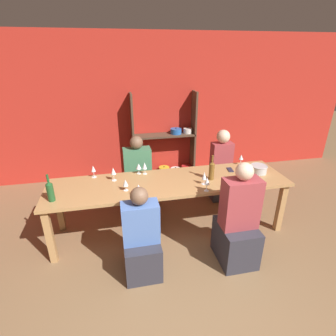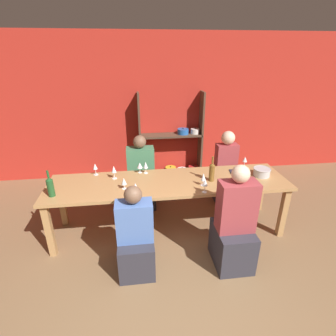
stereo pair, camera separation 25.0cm
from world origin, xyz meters
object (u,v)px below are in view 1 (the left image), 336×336
wine_glass_empty_a (93,169)px  wine_glass_red_c (207,181)px  wine_glass_empty_b (113,171)px  wine_glass_empty_c (125,183)px  wine_glass_white_b (145,166)px  person_far_a (138,181)px  person_near_a (142,243)px  wine_glass_white_a (242,175)px  dining_table (170,186)px  mixing_bowl (259,169)px  shelf_unit (166,150)px  wine_glass_red_a (241,157)px  cell_phone (230,170)px  wine_bottle_green (212,170)px  person_near_b (237,227)px  wine_glass_red_b (204,176)px  wine_glass_red_d (139,167)px  wine_bottle_dark (50,191)px  person_far_b (220,172)px  wine_glass_empty_d (138,188)px

wine_glass_empty_a → wine_glass_red_c: (1.38, -0.69, 0.01)m
wine_glass_empty_b → wine_glass_empty_c: 0.34m
wine_glass_white_b → person_far_a: (-0.06, 0.46, -0.46)m
person_near_a → wine_glass_white_a: bearing=18.2°
dining_table → mixing_bowl: bearing=0.4°
shelf_unit → wine_glass_empty_c: (-0.90, -1.93, 0.32)m
wine_glass_red_a → cell_phone: wine_glass_red_a is taller
wine_bottle_green → wine_glass_white_b: size_ratio=1.96×
wine_glass_empty_b → person_near_b: bearing=-33.7°
wine_glass_empty_b → wine_glass_red_c: wine_glass_empty_b is taller
wine_glass_red_b → wine_glass_red_d: (-0.79, 0.50, -0.01)m
mixing_bowl → wine_bottle_green: size_ratio=0.68×
dining_table → wine_glass_red_d: 0.53m
wine_glass_empty_b → person_near_a: (0.25, -0.87, -0.51)m
shelf_unit → person_near_a: shelf_unit is taller
wine_bottle_dark → wine_glass_red_d: size_ratio=2.17×
person_far_b → wine_glass_red_a: bearing=107.5°
wine_glass_empty_c → wine_glass_red_c: size_ratio=0.82×
wine_glass_empty_d → person_near_b: bearing=-20.2°
shelf_unit → wine_glass_empty_b: bearing=-122.6°
wine_glass_red_b → shelf_unit: bearing=93.1°
wine_glass_white_b → mixing_bowl: bearing=-10.4°
wine_bottle_dark → wine_glass_red_c: wine_bottle_dark is taller
wine_glass_red_c → mixing_bowl: bearing=21.5°
dining_table → wine_glass_empty_b: bearing=165.9°
dining_table → wine_glass_empty_d: (-0.44, -0.34, 0.21)m
wine_glass_red_b → dining_table: bearing=157.7°
wine_glass_empty_a → wine_glass_red_d: size_ratio=1.12×
wine_glass_empty_c → wine_glass_red_c: 1.00m
wine_glass_red_a → person_far_a: (-1.53, 0.43, -0.46)m
wine_glass_white_a → person_near_b: (-0.25, -0.50, -0.42)m
dining_table → wine_glass_red_c: (0.39, -0.35, 0.21)m
wine_glass_empty_a → person_far_b: (2.03, 0.41, -0.43)m
wine_glass_white_a → wine_glass_red_c: size_ratio=0.90×
dining_table → wine_bottle_dark: 1.46m
person_near_b → person_far_b: 1.53m
shelf_unit → wine_glass_empty_a: (-1.30, -1.46, 0.34)m
shelf_unit → mixing_bowl: 2.06m
wine_bottle_green → wine_glass_red_c: bearing=-119.9°
wine_glass_red_c → dining_table: bearing=138.5°
wine_glass_red_b → wine_glass_red_d: wine_glass_red_b is taller
wine_glass_empty_c → wine_glass_red_c: wine_glass_red_c is taller
wine_glass_empty_a → person_near_a: bearing=-63.4°
wine_bottle_green → person_near_a: 1.32m
person_near_a → wine_glass_empty_d: bearing=85.8°
shelf_unit → wine_glass_red_a: (0.87, -1.47, 0.33)m
wine_glass_white_a → wine_glass_empty_b: bearing=165.5°
shelf_unit → mixing_bowl: (0.98, -1.79, 0.28)m
wine_glass_white_a → person_far_a: person_far_a is taller
person_far_b → wine_glass_white_a: bearing=81.8°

